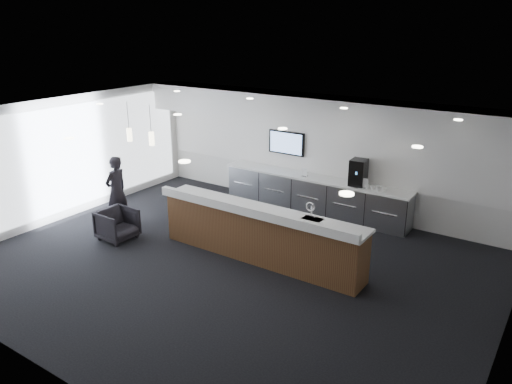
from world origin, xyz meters
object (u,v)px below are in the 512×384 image
Objects in this scene: service_counter at (260,234)px; lounge_guest at (116,190)px; armchair at (117,225)px; coffee_machine at (358,172)px.

lounge_guest is (-3.93, -0.30, 0.27)m from service_counter.
service_counter is 3.37m from armchair.
coffee_machine is 0.82× the size of armchair.
lounge_guest is at bearing 48.85° from armchair.
coffee_machine reaches higher than armchair.
armchair is (-4.05, -3.98, -0.91)m from coffee_machine.
armchair is at bearing -139.19° from coffee_machine.
coffee_machine is 5.83m from lounge_guest.
lounge_guest reaches higher than service_counter.
service_counter is 2.74× the size of lounge_guest.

